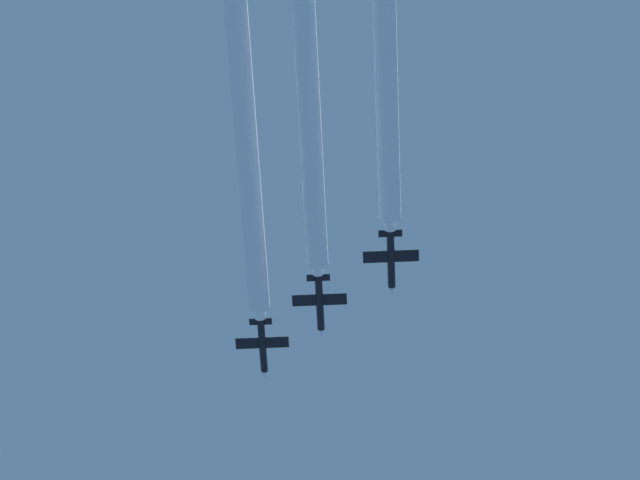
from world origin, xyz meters
The scene contains 6 objects.
jet_lead centered at (-10.30, 9.50, 223.79)m, with size 8.71×12.69×3.05m.
jet_second_echelon centered at (-0.52, -0.03, 221.66)m, with size 8.71×12.69×3.05m.
jet_third_echelon centered at (10.98, -8.37, 220.70)m, with size 8.71×12.69×3.05m.
smoke_trail_lead centered at (-10.30, -24.39, 223.76)m, with size 3.40×56.21×3.40m.
smoke_trail_second_echelon centered at (-0.52, -30.58, 221.63)m, with size 3.40×49.52×3.40m.
smoke_trail_third_echelon centered at (10.98, -40.88, 220.67)m, with size 3.40×53.47×3.40m.
Camera 1 is at (6.43, -151.98, 1.57)m, focal length 94.49 mm.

